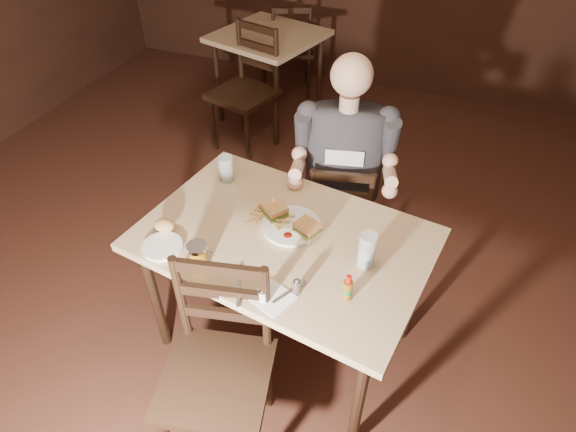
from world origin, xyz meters
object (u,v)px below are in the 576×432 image
(syrup_dispenser, at_px, (198,255))
(side_plate, at_px, (163,247))
(chair_far, at_px, (339,212))
(bg_chair_far, at_px, (291,48))
(glass_left, at_px, (226,169))
(chair_near, at_px, (216,379))
(hot_sauce, at_px, (348,287))
(bg_chair_near, at_px, (243,94))
(bg_table, at_px, (269,44))
(diner, at_px, (345,147))
(main_table, at_px, (284,248))
(glass_right, at_px, (367,250))
(dinner_plate, at_px, (291,227))

(syrup_dispenser, height_order, side_plate, syrup_dispenser)
(chair_far, bearing_deg, bg_chair_far, -75.78)
(chair_far, height_order, glass_left, glass_left)
(chair_near, relative_size, hot_sauce, 7.61)
(bg_chair_near, relative_size, glass_left, 7.13)
(bg_table, relative_size, diner, 1.04)
(main_table, relative_size, diner, 1.47)
(bg_table, distance_m, glass_right, 2.67)
(diner, distance_m, glass_right, 0.71)
(bg_chair_far, xyz_separation_m, glass_left, (0.57, -2.50, 0.40))
(bg_table, relative_size, chair_far, 1.20)
(glass_left, bearing_deg, hot_sauce, -34.40)
(side_plate, bearing_deg, bg_chair_near, 105.24)
(diner, height_order, side_plate, diner)
(bg_chair_far, bearing_deg, syrup_dispenser, 81.21)
(chair_near, xyz_separation_m, syrup_dispenser, (-0.20, 0.30, 0.35))
(diner, relative_size, side_plate, 5.51)
(bg_table, distance_m, side_plate, 2.55)
(main_table, bearing_deg, syrup_dispenser, -133.85)
(hot_sauce, bearing_deg, glass_left, 145.60)
(main_table, xyz_separation_m, bg_table, (-1.00, 2.24, -0.01))
(bg_chair_far, height_order, side_plate, bg_chair_far)
(main_table, xyz_separation_m, dinner_plate, (0.01, 0.06, 0.08))
(bg_chair_near, bearing_deg, bg_table, 105.60)
(chair_far, xyz_separation_m, dinner_plate, (-0.08, -0.59, 0.37))
(bg_table, height_order, hot_sauce, hot_sauce)
(syrup_dispenser, bearing_deg, bg_chair_far, 112.60)
(bg_table, bearing_deg, hot_sauce, -61.44)
(bg_chair_far, xyz_separation_m, hot_sauce, (1.35, -3.03, 0.39))
(main_table, height_order, side_plate, side_plate)
(bg_chair_far, xyz_separation_m, bg_chair_near, (0.00, -1.10, 0.05))
(hot_sauce, bearing_deg, bg_chair_far, 114.02)
(dinner_plate, height_order, syrup_dispenser, syrup_dispenser)
(bg_chair_near, xyz_separation_m, hot_sauce, (1.35, -1.93, 0.34))
(chair_near, distance_m, syrup_dispenser, 0.51)
(glass_right, bearing_deg, main_table, 174.05)
(bg_chair_far, xyz_separation_m, side_plate, (0.53, -3.05, 0.34))
(bg_table, relative_size, glass_left, 7.22)
(chair_near, height_order, syrup_dispenser, chair_near)
(main_table, relative_size, bg_table, 1.41)
(syrup_dispenser, bearing_deg, main_table, 55.48)
(main_table, bearing_deg, dinner_plate, 81.65)
(bg_chair_far, height_order, bg_chair_near, bg_chair_near)
(main_table, bearing_deg, diner, 80.30)
(main_table, relative_size, syrup_dispenser, 12.63)
(dinner_plate, relative_size, glass_right, 1.58)
(main_table, xyz_separation_m, syrup_dispenser, (-0.27, -0.28, 0.13))
(glass_left, relative_size, glass_right, 0.82)
(syrup_dispenser, distance_m, side_plate, 0.20)
(chair_near, distance_m, diner, 1.28)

